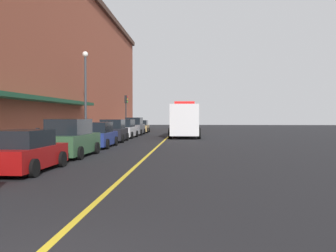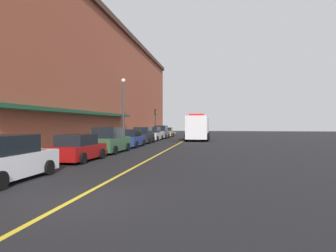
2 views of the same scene
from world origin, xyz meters
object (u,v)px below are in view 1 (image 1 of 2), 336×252
(parked_car_2, at_px, (71,139))
(parking_meter_2, at_px, (114,126))
(parked_car_6, at_px, (134,127))
(street_lamp_left, at_px, (85,86))
(box_truck, at_px, (185,121))
(parking_meter_1, at_px, (119,126))
(parked_car_7, at_px, (141,127))
(parked_car_4, at_px, (113,131))
(parking_meter_3, at_px, (38,136))
(parked_car_5, at_px, (125,129))
(parked_car_1, at_px, (25,152))
(traffic_light_near, at_px, (126,107))
(parked_car_3, at_px, (98,135))
(parking_meter_0, at_px, (46,135))

(parked_car_2, bearing_deg, parking_meter_2, 6.27)
(parked_car_6, height_order, street_lamp_left, street_lamp_left)
(box_truck, bearing_deg, parking_meter_1, -109.02)
(street_lamp_left, bearing_deg, parked_car_7, 83.42)
(parked_car_4, relative_size, parked_car_6, 0.98)
(parking_meter_3, relative_size, street_lamp_left, 0.19)
(parked_car_2, distance_m, parked_car_6, 21.80)
(parked_car_4, bearing_deg, parked_car_5, -2.28)
(parked_car_1, xyz_separation_m, parked_car_4, (-0.10, 16.18, 0.10))
(street_lamp_left, xyz_separation_m, traffic_light_near, (0.66, 14.24, -1.24))
(parked_car_7, bearing_deg, box_truck, -151.41)
(parked_car_1, relative_size, parked_car_3, 0.94)
(box_truck, distance_m, parking_meter_2, 7.05)
(parked_car_2, relative_size, parked_car_6, 1.06)
(parked_car_5, distance_m, street_lamp_left, 7.41)
(parked_car_2, height_order, parking_meter_1, parked_car_2)
(parked_car_1, bearing_deg, street_lamp_left, 9.03)
(parked_car_5, height_order, parking_meter_2, parked_car_5)
(box_truck, xyz_separation_m, parking_meter_3, (-7.03, -18.28, -0.55))
(parked_car_2, distance_m, parking_meter_0, 1.56)
(parked_car_3, bearing_deg, box_truck, -25.07)
(parked_car_4, distance_m, parked_car_5, 5.09)
(box_truck, distance_m, parking_meter_3, 19.59)
(parked_car_2, relative_size, box_truck, 0.58)
(parked_car_3, xyz_separation_m, parked_car_7, (-0.09, 21.59, -0.05))
(parked_car_4, bearing_deg, street_lamp_left, 117.45)
(parked_car_3, height_order, parked_car_5, parked_car_5)
(parked_car_3, height_order, parking_meter_2, parked_car_3)
(parking_meter_2, bearing_deg, parking_meter_0, -90.00)
(parking_meter_0, xyz_separation_m, traffic_light_near, (0.06, 23.72, 2.10))
(parked_car_4, xyz_separation_m, parked_car_5, (0.04, 5.09, -0.02))
(parked_car_5, xyz_separation_m, parked_car_7, (0.00, 11.07, -0.08))
(parked_car_1, distance_m, parking_meter_1, 25.35)
(parking_meter_3, bearing_deg, parking_meter_0, 90.00)
(parked_car_3, distance_m, parked_car_4, 5.43)
(parking_meter_2, xyz_separation_m, parking_meter_3, (0.00, -18.38, 0.00))
(parking_meter_0, bearing_deg, parking_meter_3, -90.00)
(parked_car_4, distance_m, traffic_light_near, 13.42)
(parked_car_3, height_order, parked_car_4, parked_car_4)
(traffic_light_near, bearing_deg, parking_meter_0, -90.15)
(parked_car_2, height_order, parked_car_6, parked_car_2)
(parked_car_6, xyz_separation_m, box_truck, (5.62, -4.09, 0.73))
(parked_car_7, bearing_deg, parked_car_1, 177.91)
(parked_car_6, distance_m, parked_car_7, 5.38)
(parked_car_1, bearing_deg, parked_car_7, 1.42)
(parked_car_3, bearing_deg, parking_meter_2, 6.42)
(parked_car_5, bearing_deg, parking_meter_0, 176.59)
(parked_car_6, height_order, box_truck, box_truck)
(parked_car_7, xyz_separation_m, parking_meter_3, (-1.39, -27.75, 0.33))
(parked_car_5, relative_size, parking_meter_2, 3.21)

